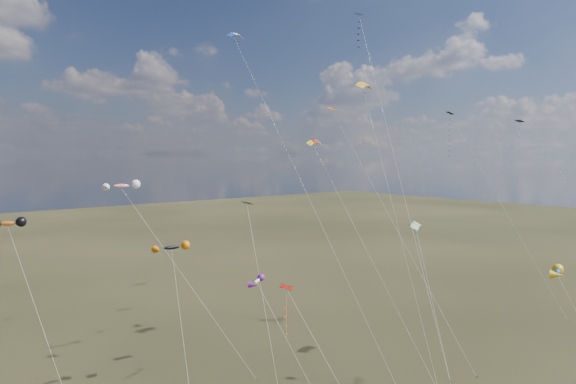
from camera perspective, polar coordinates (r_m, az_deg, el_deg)
diamond_black_high at (r=76.29m, az=18.09°, el=5.07°), size 11.00×13.42×29.13m
diamond_navy_tall at (r=60.48m, az=8.68°, el=14.48°), size 8.49×19.93×39.55m
diamond_black_mid at (r=51.19m, az=-3.66°, el=-6.73°), size 5.96×13.80×18.21m
diamond_red_low at (r=42.61m, az=0.21°, el=-13.71°), size 4.19×7.76×12.66m
diamond_navy_right at (r=58.89m, az=25.20°, el=2.93°), size 8.31×19.45×26.74m
diamond_orange_center at (r=65.57m, az=8.81°, el=1.92°), size 1.82×23.49×29.55m
parafoil_yellow at (r=69.98m, az=8.52°, el=11.70°), size 10.27×19.06×33.16m
parafoil_blue_white at (r=65.25m, az=-5.68°, el=16.79°), size 5.17×22.82×38.29m
parafoil_striped at (r=63.02m, az=14.15°, el=-3.48°), size 6.75×9.41×15.53m
parafoil_tricolor at (r=58.87m, az=3.14°, el=5.45°), size 3.00×16.52×25.17m
novelty_black_orange at (r=53.93m, az=-12.79°, el=-6.07°), size 4.91×10.38×14.17m
novelty_orange_black at (r=56.01m, az=-28.68°, el=-3.15°), size 4.18×11.02×17.14m
novelty_white_purple at (r=46.33m, az=-3.40°, el=-9.91°), size 5.13×6.08×12.29m
novelty_redwhite_stripe at (r=59.83m, az=-17.99°, el=0.59°), size 10.00×15.18×20.24m
novelty_blue_yellow at (r=48.10m, az=27.79°, el=-7.92°), size 2.15×8.44×13.98m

